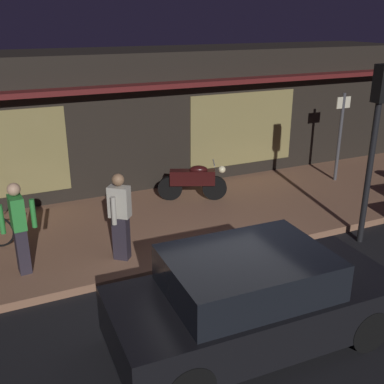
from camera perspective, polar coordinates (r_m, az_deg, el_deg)
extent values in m
plane|color=black|center=(8.12, 4.31, -12.26)|extent=(60.00, 60.00, 0.00)
cube|color=#8C6047|center=(10.48, -3.64, -3.80)|extent=(18.00, 4.00, 0.15)
cube|color=black|center=(13.04, -9.34, 8.86)|extent=(18.00, 2.80, 3.60)
cube|color=olive|center=(13.06, 6.25, 7.68)|extent=(3.20, 0.04, 2.00)
cube|color=#591919|center=(11.30, -7.28, 12.59)|extent=(16.20, 0.50, 0.12)
cylinder|color=black|center=(11.47, -2.71, 0.47)|extent=(0.60, 0.35, 0.60)
cylinder|color=black|center=(11.49, 2.78, 0.50)|extent=(0.60, 0.35, 0.60)
cube|color=black|center=(11.37, 0.04, 1.81)|extent=(1.12, 0.70, 0.36)
ellipsoid|color=black|center=(11.31, 0.80, 2.77)|extent=(0.50, 0.40, 0.20)
sphere|color=#F9EDB7|center=(11.35, 3.68, 2.78)|extent=(0.18, 0.18, 0.18)
cylinder|color=gray|center=(11.28, 2.69, 3.60)|extent=(0.25, 0.51, 0.03)
cube|color=#28232D|center=(8.74, -20.06, -6.69)|extent=(0.22, 0.29, 0.85)
cube|color=#2D8C38|center=(8.45, -20.65, -2.37)|extent=(0.25, 0.40, 0.58)
sphere|color=tan|center=(8.31, -21.01, 0.30)|extent=(0.22, 0.22, 0.22)
cylinder|color=#2D8C38|center=(8.51, -18.88, -2.49)|extent=(0.10, 0.10, 0.52)
cylinder|color=#2D8C38|center=(8.45, -22.32, -3.12)|extent=(0.10, 0.10, 0.52)
cube|color=#28232D|center=(8.75, -8.64, -5.55)|extent=(0.34, 0.33, 0.85)
cube|color=#B2AD9E|center=(8.46, -8.90, -1.20)|extent=(0.43, 0.41, 0.58)
sphere|color=#8C6647|center=(8.32, -9.06, 1.49)|extent=(0.22, 0.22, 0.22)
cylinder|color=#B2AD9E|center=(8.27, -9.58, -2.29)|extent=(0.13, 0.13, 0.52)
cylinder|color=#B2AD9E|center=(8.71, -8.20, -1.01)|extent=(0.13, 0.13, 0.52)
cylinder|color=#47474C|center=(13.25, 17.62, 6.35)|extent=(0.09, 0.09, 2.40)
cube|color=beige|center=(13.06, 18.07, 10.38)|extent=(0.44, 0.03, 0.30)
cylinder|color=black|center=(9.79, 21.07, 3.82)|extent=(0.12, 0.12, 3.60)
cube|color=black|center=(9.51, 22.21, 12.20)|extent=(0.24, 0.24, 0.70)
cylinder|color=black|center=(8.17, 13.12, -9.93)|extent=(0.65, 0.24, 0.64)
cylinder|color=black|center=(7.20, 20.60, -15.42)|extent=(0.65, 0.24, 0.64)
cylinder|color=black|center=(7.10, -5.46, -14.55)|extent=(0.65, 0.24, 0.64)
cube|color=black|center=(6.85, 7.73, -13.81)|extent=(4.15, 1.88, 0.68)
cube|color=black|center=(6.49, 6.80, -10.13)|extent=(2.24, 1.66, 0.64)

